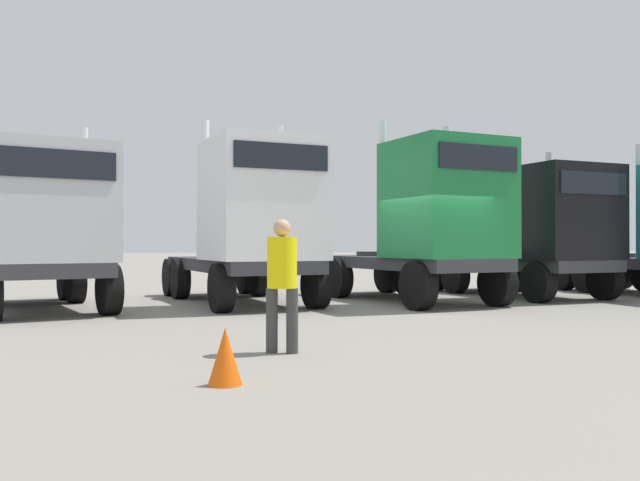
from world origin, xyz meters
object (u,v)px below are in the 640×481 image
at_px(traffic_cone_mid, 225,356).
at_px(semi_truck_white, 253,221).
at_px(semi_truck_black, 542,230).
at_px(semi_truck_silver, 44,227).
at_px(visitor_in_hivis, 282,275).
at_px(semi_truck_green, 430,222).

bearing_deg(traffic_cone_mid, semi_truck_white, 78.65).
distance_m(semi_truck_white, semi_truck_black, 7.90).
distance_m(semi_truck_silver, semi_truck_black, 12.45).
bearing_deg(visitor_in_hivis, semi_truck_green, -12.26).
xyz_separation_m(semi_truck_silver, visitor_in_hivis, (3.77, -6.38, -0.78)).
distance_m(semi_truck_silver, traffic_cone_mid, 8.84).
relative_size(semi_truck_silver, semi_truck_green, 0.93).
bearing_deg(visitor_in_hivis, traffic_cone_mid, 178.41).
xyz_separation_m(semi_truck_green, visitor_in_hivis, (-4.98, -6.22, -0.96)).
bearing_deg(semi_truck_black, traffic_cone_mid, -55.29).
bearing_deg(semi_truck_green, visitor_in_hivis, -48.74).
xyz_separation_m(semi_truck_white, semi_truck_black, (7.89, 0.26, -0.17)).
distance_m(semi_truck_green, visitor_in_hivis, 8.03).
relative_size(semi_truck_white, semi_truck_green, 1.01).
relative_size(visitor_in_hivis, traffic_cone_mid, 3.01).
bearing_deg(semi_truck_black, visitor_in_hivis, -58.80).
relative_size(semi_truck_white, traffic_cone_mid, 11.16).
xyz_separation_m(semi_truck_silver, semi_truck_black, (12.43, 0.75, 0.00)).
height_order(semi_truck_silver, semi_truck_white, semi_truck_white).
bearing_deg(semi_truck_green, semi_truck_silver, -101.12).
height_order(semi_truck_silver, semi_truck_black, semi_truck_silver).
bearing_deg(traffic_cone_mid, semi_truck_green, 53.55).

